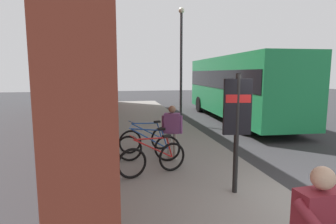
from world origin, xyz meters
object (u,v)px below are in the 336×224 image
pedestrian_by_facade (172,127)px  street_lamp (181,56)px  bicycle_nearest_sign (148,147)px  transit_info_sign (237,115)px  bicycle_mid_rack (153,159)px  city_bus (238,84)px  bicycle_beside_lamp (147,139)px

pedestrian_by_facade → street_lamp: bearing=-16.0°
bicycle_nearest_sign → transit_info_sign: bearing=-147.9°
bicycle_mid_rack → pedestrian_by_facade: (1.10, -0.69, 0.54)m
pedestrian_by_facade → street_lamp: (5.78, -1.66, 2.29)m
city_bus → street_lamp: 3.66m
city_bus → bicycle_nearest_sign: bearing=139.4°
bicycle_mid_rack → bicycle_beside_lamp: 2.02m
bicycle_nearest_sign → city_bus: 8.76m
bicycle_mid_rack → bicycle_beside_lamp: size_ratio=1.00×
bicycle_mid_rack → bicycle_beside_lamp: same height
transit_info_sign → street_lamp: size_ratio=0.44×
transit_info_sign → street_lamp: 8.39m
city_bus → pedestrian_by_facade: city_bus is taller
street_lamp → bicycle_mid_rack: bearing=161.1°
bicycle_nearest_sign → street_lamp: bearing=-21.8°
city_bus → transit_info_sign: bearing=154.9°
transit_info_sign → bicycle_mid_rack: bearing=48.7°
bicycle_mid_rack → pedestrian_by_facade: size_ratio=1.12×
pedestrian_by_facade → bicycle_mid_rack: bearing=147.8°
bicycle_mid_rack → bicycle_beside_lamp: (2.02, -0.08, 0.00)m
bicycle_nearest_sign → bicycle_mid_rack: bearing=178.9°
transit_info_sign → pedestrian_by_facade: (2.41, 0.80, -0.67)m
bicycle_mid_rack → transit_info_sign: size_ratio=0.71×
pedestrian_by_facade → street_lamp: 6.43m
bicycle_nearest_sign → bicycle_beside_lamp: (0.98, -0.06, -0.00)m
bicycle_mid_rack → street_lamp: (6.88, -2.35, 2.83)m
bicycle_nearest_sign → pedestrian_by_facade: bearing=-84.7°
street_lamp → pedestrian_by_facade: bearing=164.0°
bicycle_mid_rack → transit_info_sign: (-1.31, -1.49, 1.21)m
transit_info_sign → city_bus: bearing=-25.1°
bicycle_mid_rack → street_lamp: size_ratio=0.31×
bicycle_beside_lamp → pedestrian_by_facade: bearing=-146.3°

